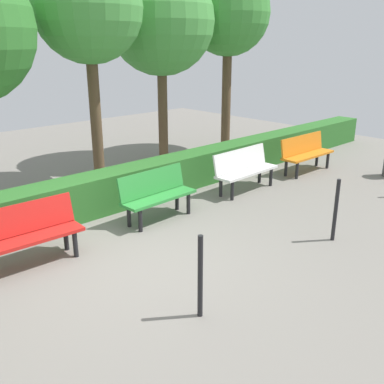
% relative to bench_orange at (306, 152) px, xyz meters
% --- Properties ---
extents(ground_plane, '(21.34, 21.34, 0.00)m').
position_rel_bench_orange_xyz_m(ground_plane, '(5.64, 0.79, -0.48)').
color(ground_plane, gray).
extents(bench_orange, '(1.60, 0.48, 0.86)m').
position_rel_bench_orange_xyz_m(bench_orange, '(0.00, 0.00, 0.00)').
color(bench_orange, orange).
rests_on(bench_orange, ground_plane).
extents(bench_white, '(1.59, 0.50, 0.86)m').
position_rel_bench_orange_xyz_m(bench_white, '(2.13, -0.09, -0.00)').
color(bench_white, white).
rests_on(bench_white, ground_plane).
extents(bench_green, '(1.43, 0.51, 0.86)m').
position_rel_bench_orange_xyz_m(bench_green, '(4.45, -0.12, -0.00)').
color(bench_green, '#2D8C38').
rests_on(bench_green, ground_plane).
extents(bench_red, '(1.67, 0.54, 0.86)m').
position_rel_bench_orange_xyz_m(bench_red, '(6.87, -0.07, 0.00)').
color(bench_red, red).
rests_on(bench_red, ground_plane).
extents(hedge_row, '(17.34, 0.61, 0.71)m').
position_rel_bench_orange_xyz_m(hedge_row, '(4.58, -1.12, -0.13)').
color(hedge_row, '#2D6B28').
rests_on(hedge_row, ground_plane).
extents(tree_near, '(2.21, 2.21, 4.77)m').
position_rel_bench_orange_xyz_m(tree_near, '(-0.30, -2.84, 3.15)').
color(tree_near, brown).
rests_on(tree_near, ground_plane).
extents(tree_mid, '(2.59, 2.59, 4.73)m').
position_rel_bench_orange_xyz_m(tree_mid, '(1.71, -3.20, 2.93)').
color(tree_mid, brown).
rests_on(tree_mid, ground_plane).
extents(tree_far, '(2.19, 2.19, 4.69)m').
position_rel_bench_orange_xyz_m(tree_far, '(4.00, -2.68, 3.08)').
color(tree_far, brown).
rests_on(tree_far, ground_plane).
extents(railing_post_mid, '(0.06, 0.06, 1.00)m').
position_rel_bench_orange_xyz_m(railing_post_mid, '(3.00, 2.45, 0.02)').
color(railing_post_mid, black).
rests_on(railing_post_mid, ground_plane).
extents(railing_post_far, '(0.06, 0.06, 1.00)m').
position_rel_bench_orange_xyz_m(railing_post_far, '(5.92, 2.45, 0.02)').
color(railing_post_far, black).
rests_on(railing_post_far, ground_plane).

